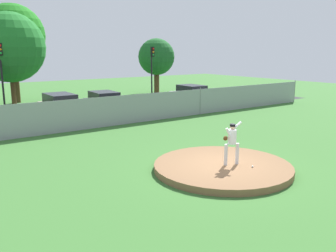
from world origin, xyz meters
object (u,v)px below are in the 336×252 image
pitcher_youth (232,140)px  parked_car_charcoal (104,103)px  baseball (253,166)px  parked_car_champagne (60,107)px  traffic_light_near (1,66)px  traffic_light_far (152,64)px  traffic_cone_orange (142,110)px  parked_car_white (191,95)px

pitcher_youth → parked_car_charcoal: (1.69, 14.42, -0.45)m
pitcher_youth → baseball: bearing=-61.3°
parked_car_champagne → baseball: bearing=-82.5°
traffic_light_near → traffic_light_far: bearing=-1.4°
traffic_cone_orange → parked_car_charcoal: bearing=146.9°
parked_car_charcoal → parked_car_white: 8.07m
parked_car_champagne → traffic_light_far: size_ratio=0.93×
parked_car_white → traffic_light_far: bearing=102.8°
baseball → traffic_cone_orange: bearing=75.2°
parked_car_white → traffic_cone_orange: size_ratio=7.67×
traffic_cone_orange → traffic_light_far: traffic_light_far is taller
parked_car_charcoal → traffic_light_far: 8.66m
pitcher_youth → parked_car_champagne: 14.42m
traffic_light_far → baseball: bearing=-113.2°
traffic_light_far → traffic_light_near: bearing=178.6°
parked_car_charcoal → parked_car_white: parked_car_white is taller
pitcher_youth → parked_car_champagne: bearing=96.3°
parked_car_charcoal → traffic_cone_orange: parked_car_charcoal is taller
traffic_cone_orange → traffic_light_near: traffic_light_near is taller
baseball → traffic_light_far: size_ratio=0.02×
parked_car_white → traffic_light_far: traffic_light_far is taller
pitcher_youth → traffic_light_far: size_ratio=0.34×
parked_car_white → traffic_light_near: size_ratio=0.83×
parked_car_charcoal → baseball: bearing=-94.9°
baseball → pitcher_youth: bearing=118.7°
parked_car_charcoal → traffic_light_near: traffic_light_near is taller
baseball → parked_car_charcoal: (1.30, 15.14, 0.49)m
pitcher_youth → parked_car_white: (9.76, 14.24, -0.43)m
baseball → parked_car_white: parked_car_white is taller
parked_car_charcoal → parked_car_champagne: 3.27m
baseball → traffic_cone_orange: size_ratio=0.13×
traffic_light_near → baseball: bearing=-77.2°
traffic_light_near → parked_car_charcoal: bearing=-38.8°
baseball → parked_car_charcoal: size_ratio=0.02×
parked_car_white → parked_car_champagne: size_ratio=0.92×
baseball → traffic_light_far: (8.34, 19.47, 3.06)m
pitcher_youth → baseball: 1.25m
parked_car_charcoal → traffic_cone_orange: bearing=-33.1°
parked_car_charcoal → traffic_light_far: size_ratio=0.88×
baseball → parked_car_champagne: size_ratio=0.02×
parked_car_champagne → traffic_light_near: traffic_light_near is taller
pitcher_youth → traffic_light_far: 20.79m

